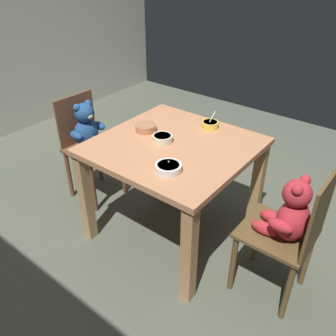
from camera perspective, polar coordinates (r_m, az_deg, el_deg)
The scene contains 8 objects.
ground_plane at distance 2.83m, azimuth 0.81°, elevation -10.10°, with size 5.20×5.20×0.04m.
dining_table at distance 2.44m, azimuth 0.93°, elevation 1.28°, with size 0.99×1.01×0.76m.
teddy_chair_far_center at distance 2.97m, azimuth -12.86°, elevation 5.29°, with size 0.41×0.39×0.88m.
teddy_chair_near_front at distance 2.11m, azimuth 19.05°, elevation -8.09°, with size 0.38×0.41×0.93m.
porridge_bowl_white_near_left at distance 2.07m, azimuth 0.06°, elevation 0.06°, with size 0.16×0.16×0.12m.
porridge_bowl_cream_center at distance 2.39m, azimuth -0.91°, elevation 4.81°, with size 0.14×0.14×0.05m.
porridge_bowl_yellow_near_right at distance 2.60m, azimuth 6.83°, elevation 7.00°, with size 0.13×0.12×0.11m.
porridge_bowl_terracotta_far_center at distance 2.54m, azimuth -3.62°, elevation 6.54°, with size 0.15×0.15×0.05m.
Camera 1 is at (-1.67, -1.25, 1.89)m, focal length 37.67 mm.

